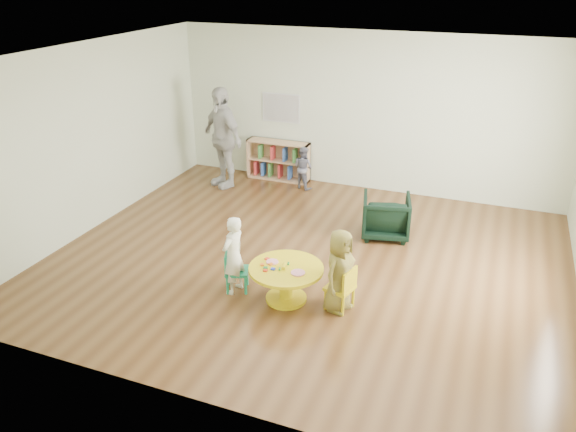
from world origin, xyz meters
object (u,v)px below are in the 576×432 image
at_px(bookshelf, 278,160).
at_px(adult_caretaker, 222,137).
at_px(armchair, 386,216).
at_px(toddler, 303,168).
at_px(activity_table, 286,277).
at_px(kid_chair_left, 234,270).
at_px(child_right, 339,271).
at_px(child_left, 233,255).
at_px(kid_chair_right, 343,287).

distance_m(bookshelf, adult_caretaker, 1.20).
bearing_deg(armchair, bookshelf, -47.76).
bearing_deg(adult_caretaker, armchair, 12.40).
height_order(bookshelf, toddler, toddler).
distance_m(activity_table, kid_chair_left, 0.70).
bearing_deg(adult_caretaker, toddler, 45.16).
bearing_deg(child_right, bookshelf, 46.54).
relative_size(bookshelf, armchair, 1.68).
height_order(kid_chair_left, bookshelf, bookshelf).
distance_m(activity_table, bookshelf, 4.27).
bearing_deg(child_right, adult_caretaker, 60.09).
distance_m(armchair, toddler, 2.31).
relative_size(kid_chair_left, adult_caretaker, 0.29).
distance_m(bookshelf, child_left, 4.09).
bearing_deg(child_left, adult_caretaker, -140.37).
distance_m(kid_chair_left, bookshelf, 4.06).
xyz_separation_m(kid_chair_right, child_right, (-0.05, -0.01, 0.22)).
bearing_deg(armchair, adult_caretaker, -30.20).
distance_m(child_left, child_right, 1.35).
xyz_separation_m(kid_chair_right, child_left, (-1.39, -0.11, 0.21)).
xyz_separation_m(bookshelf, child_right, (2.36, -3.87, 0.16)).
relative_size(kid_chair_left, armchair, 0.75).
xyz_separation_m(child_right, adult_caretaker, (-3.17, 3.18, 0.40)).
xyz_separation_m(kid_chair_left, child_right, (1.36, 0.06, 0.24)).
bearing_deg(armchair, kid_chair_right, 75.76).
xyz_separation_m(bookshelf, armchair, (2.45, -1.70, -0.04)).
height_order(kid_chair_right, adult_caretaker, adult_caretaker).
xyz_separation_m(child_left, adult_caretaker, (-1.83, 3.27, 0.41)).
distance_m(kid_chair_right, child_left, 1.41).
relative_size(kid_chair_left, toddler, 0.67).
bearing_deg(child_left, bookshelf, -155.15).
relative_size(toddler, adult_caretaker, 0.43).
bearing_deg(toddler, armchair, 163.49).
height_order(kid_chair_left, toddler, toddler).
relative_size(activity_table, armchair, 1.29).
bearing_deg(bookshelf, child_left, -75.59).
xyz_separation_m(armchair, toddler, (-1.84, 1.40, 0.07)).
xyz_separation_m(activity_table, bookshelf, (-1.70, 3.91, 0.05)).
distance_m(kid_chair_left, child_left, 0.23).
height_order(armchair, child_left, child_left).
distance_m(activity_table, adult_caretaker, 4.13).
xyz_separation_m(activity_table, toddler, (-1.09, 3.62, 0.08)).
bearing_deg(toddler, kid_chair_left, 116.91).
height_order(kid_chair_left, child_right, child_right).
bearing_deg(child_left, toddler, -163.30).
relative_size(armchair, adult_caretaker, 0.39).
height_order(activity_table, adult_caretaker, adult_caretaker).
distance_m(activity_table, kid_chair_right, 0.71).
bearing_deg(kid_chair_left, kid_chair_right, 72.40).
bearing_deg(kid_chair_right, child_left, 108.85).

